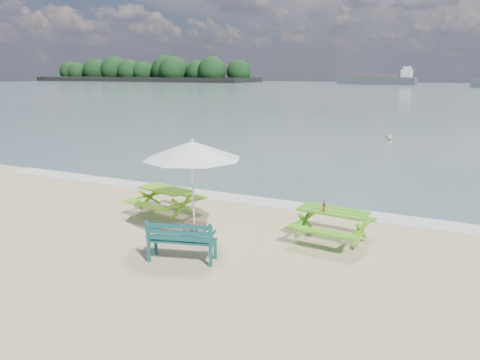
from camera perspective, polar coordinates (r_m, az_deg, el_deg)
The scene contains 10 objects.
sea at distance 92.76m, azimuth 23.83°, elevation 9.71°, with size 300.00×300.00×0.00m, color slate.
foam_strip at distance 13.58m, azimuth 4.97°, elevation -2.93°, with size 22.00×0.90×0.01m, color silver.
island_headland at distance 186.92m, azimuth -11.74°, elevation 12.70°, with size 90.00×22.00×7.60m.
picnic_table_left at distance 12.68m, azimuth -9.05°, elevation -2.63°, with size 1.83×1.95×0.71m.
picnic_table_right at distance 10.79m, azimuth 11.19°, elevation -5.51°, with size 1.67×1.82×0.73m.
park_bench at distance 9.62m, azimuth -7.04°, elevation -8.25°, with size 1.44×0.81×0.84m.
side_table at distance 11.00m, azimuth -5.62°, elevation -6.02°, with size 0.45×0.45×0.29m.
patio_umbrella at distance 10.54m, azimuth -5.84°, elevation 3.63°, with size 2.25×2.25×2.23m.
beer_bottle at distance 10.51m, azimuth 10.19°, elevation -3.34°, with size 0.06×0.06×0.25m.
swimmer at distance 26.77m, azimuth 17.60°, elevation 3.49°, with size 0.64×0.44×1.68m.
Camera 1 is at (4.73, -7.56, 3.75)m, focal length 35.00 mm.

